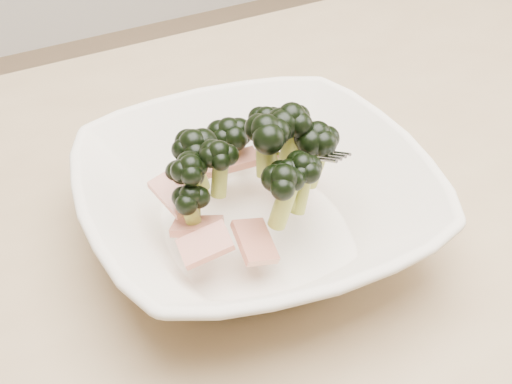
{
  "coord_description": "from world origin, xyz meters",
  "views": [
    {
      "loc": [
        -0.35,
        -0.44,
        1.18
      ],
      "look_at": [
        -0.11,
        -0.02,
        0.8
      ],
      "focal_mm": 50.0,
      "sensor_mm": 36.0,
      "label": 1
    }
  ],
  "objects": [
    {
      "name": "dining_table",
      "position": [
        0.0,
        0.0,
        0.65
      ],
      "size": [
        1.2,
        0.8,
        0.75
      ],
      "color": "tan",
      "rests_on": "ground"
    },
    {
      "name": "broccoli_dish",
      "position": [
        -0.11,
        -0.02,
        0.79
      ],
      "size": [
        0.34,
        0.34,
        0.13
      ],
      "color": "silver",
      "rests_on": "dining_table"
    }
  ]
}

